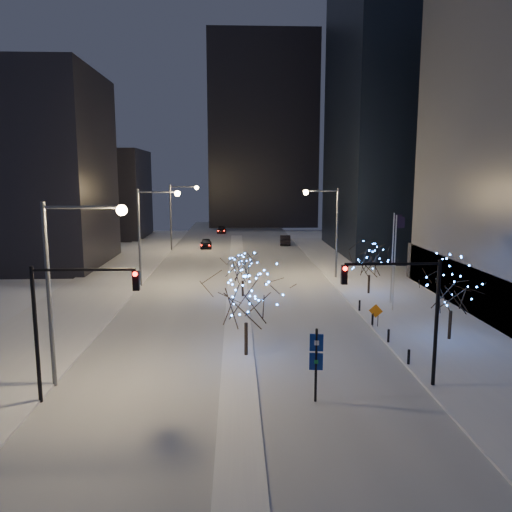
{
  "coord_description": "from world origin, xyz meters",
  "views": [
    {
      "loc": [
        -0.09,
        -24.1,
        11.3
      ],
      "look_at": [
        1.49,
        15.06,
        5.0
      ],
      "focal_mm": 35.0,
      "sensor_mm": 36.0,
      "label": 1
    }
  ],
  "objects_px": {
    "car_mid": "(285,240)",
    "holiday_tree_median_far": "(243,268)",
    "street_lamp_w_far": "(178,208)",
    "traffic_signal_west": "(67,311)",
    "holiday_tree_plaza_far": "(370,260)",
    "holiday_tree_plaza_near": "(452,287)",
    "car_near": "(206,243)",
    "holiday_tree_median_near": "(246,295)",
    "street_lamp_w_mid": "(149,224)",
    "construction_sign": "(376,313)",
    "car_far": "(221,230)",
    "traffic_signal_east": "(408,302)",
    "street_lamp_w_near": "(68,269)",
    "wayfinding_sign": "(316,357)",
    "street_lamp_east": "(329,221)"
  },
  "relations": [
    {
      "from": "traffic_signal_west",
      "to": "car_far",
      "type": "xyz_separation_m",
      "value": [
        5.43,
        75.39,
        -4.13
      ]
    },
    {
      "from": "construction_sign",
      "to": "street_lamp_east",
      "type": "bearing_deg",
      "value": 113.52
    },
    {
      "from": "street_lamp_w_near",
      "to": "holiday_tree_plaza_far",
      "type": "bearing_deg",
      "value": 43.2
    },
    {
      "from": "traffic_signal_west",
      "to": "holiday_tree_plaza_far",
      "type": "distance_m",
      "value": 30.68
    },
    {
      "from": "holiday_tree_median_far",
      "to": "holiday_tree_plaza_far",
      "type": "bearing_deg",
      "value": 3.59
    },
    {
      "from": "holiday_tree_median_near",
      "to": "traffic_signal_west",
      "type": "bearing_deg",
      "value": -146.19
    },
    {
      "from": "street_lamp_w_far",
      "to": "car_far",
      "type": "xyz_separation_m",
      "value": [
        5.93,
        23.38,
        -5.87
      ]
    },
    {
      "from": "car_mid",
      "to": "car_far",
      "type": "xyz_separation_m",
      "value": [
        -11.08,
        17.39,
        -0.16
      ]
    },
    {
      "from": "street_lamp_w_near",
      "to": "street_lamp_w_far",
      "type": "relative_size",
      "value": 1.0
    },
    {
      "from": "traffic_signal_east",
      "to": "car_mid",
      "type": "relative_size",
      "value": 1.46
    },
    {
      "from": "car_far",
      "to": "holiday_tree_median_near",
      "type": "relative_size",
      "value": 0.73
    },
    {
      "from": "car_mid",
      "to": "holiday_tree_plaza_far",
      "type": "bearing_deg",
      "value": 101.13
    },
    {
      "from": "holiday_tree_plaza_near",
      "to": "wayfinding_sign",
      "type": "bearing_deg",
      "value": -140.04
    },
    {
      "from": "car_mid",
      "to": "car_far",
      "type": "distance_m",
      "value": 20.62
    },
    {
      "from": "car_mid",
      "to": "holiday_tree_median_far",
      "type": "distance_m",
      "value": 37.33
    },
    {
      "from": "street_lamp_w_mid",
      "to": "holiday_tree_median_far",
      "type": "height_order",
      "value": "street_lamp_w_mid"
    },
    {
      "from": "car_mid",
      "to": "holiday_tree_median_near",
      "type": "xyz_separation_m",
      "value": [
        -7.57,
        -52.01,
        3.2
      ]
    },
    {
      "from": "street_lamp_w_far",
      "to": "traffic_signal_west",
      "type": "distance_m",
      "value": 52.04
    },
    {
      "from": "street_lamp_w_far",
      "to": "street_lamp_east",
      "type": "distance_m",
      "value": 29.08
    },
    {
      "from": "car_mid",
      "to": "car_near",
      "type": "bearing_deg",
      "value": 19.4
    },
    {
      "from": "construction_sign",
      "to": "street_lamp_w_mid",
      "type": "bearing_deg",
      "value": 164.1
    },
    {
      "from": "street_lamp_w_near",
      "to": "street_lamp_east",
      "type": "bearing_deg",
      "value": 55.81
    },
    {
      "from": "street_lamp_east",
      "to": "traffic_signal_east",
      "type": "bearing_deg",
      "value": -92.26
    },
    {
      "from": "construction_sign",
      "to": "holiday_tree_plaza_near",
      "type": "bearing_deg",
      "value": -12.1
    },
    {
      "from": "holiday_tree_plaza_near",
      "to": "construction_sign",
      "type": "relative_size",
      "value": 3.26
    },
    {
      "from": "wayfinding_sign",
      "to": "holiday_tree_median_far",
      "type": "bearing_deg",
      "value": 107.16
    },
    {
      "from": "street_lamp_w_near",
      "to": "car_far",
      "type": "height_order",
      "value": "street_lamp_w_near"
    },
    {
      "from": "holiday_tree_median_near",
      "to": "traffic_signal_east",
      "type": "bearing_deg",
      "value": -30.58
    },
    {
      "from": "traffic_signal_west",
      "to": "car_far",
      "type": "distance_m",
      "value": 75.69
    },
    {
      "from": "street_lamp_east",
      "to": "holiday_tree_plaza_far",
      "type": "relative_size",
      "value": 2.03
    },
    {
      "from": "street_lamp_w_far",
      "to": "wayfinding_sign",
      "type": "height_order",
      "value": "street_lamp_w_far"
    },
    {
      "from": "street_lamp_east",
      "to": "holiday_tree_median_near",
      "type": "distance_m",
      "value": 25.98
    },
    {
      "from": "traffic_signal_east",
      "to": "car_near",
      "type": "bearing_deg",
      "value": 104.5
    },
    {
      "from": "street_lamp_w_mid",
      "to": "street_lamp_w_far",
      "type": "relative_size",
      "value": 1.0
    },
    {
      "from": "street_lamp_w_mid",
      "to": "construction_sign",
      "type": "relative_size",
      "value": 5.79
    },
    {
      "from": "holiday_tree_median_far",
      "to": "wayfinding_sign",
      "type": "relative_size",
      "value": 1.07
    },
    {
      "from": "holiday_tree_median_far",
      "to": "holiday_tree_plaza_near",
      "type": "xyz_separation_m",
      "value": [
        14.13,
        -12.96,
        0.97
      ]
    },
    {
      "from": "holiday_tree_median_near",
      "to": "wayfinding_sign",
      "type": "relative_size",
      "value": 1.55
    },
    {
      "from": "holiday_tree_plaza_near",
      "to": "holiday_tree_plaza_far",
      "type": "height_order",
      "value": "holiday_tree_plaza_near"
    },
    {
      "from": "traffic_signal_east",
      "to": "car_mid",
      "type": "distance_m",
      "value": 57.14
    },
    {
      "from": "holiday_tree_plaza_far",
      "to": "holiday_tree_median_far",
      "type": "bearing_deg",
      "value": -176.41
    },
    {
      "from": "street_lamp_w_near",
      "to": "car_mid",
      "type": "distance_m",
      "value": 58.79
    },
    {
      "from": "car_near",
      "to": "holiday_tree_median_near",
      "type": "bearing_deg",
      "value": -86.03
    },
    {
      "from": "street_lamp_east",
      "to": "wayfinding_sign",
      "type": "bearing_deg",
      "value": -101.51
    },
    {
      "from": "street_lamp_w_near",
      "to": "traffic_signal_west",
      "type": "bearing_deg",
      "value": -76.04
    },
    {
      "from": "car_far",
      "to": "holiday_tree_plaza_far",
      "type": "xyz_separation_m",
      "value": [
        15.64,
        -53.13,
        2.72
      ]
    },
    {
      "from": "holiday_tree_median_far",
      "to": "wayfinding_sign",
      "type": "height_order",
      "value": "holiday_tree_median_far"
    },
    {
      "from": "car_far",
      "to": "wayfinding_sign",
      "type": "xyz_separation_m",
      "value": [
        6.88,
        -75.87,
        1.72
      ]
    },
    {
      "from": "street_lamp_w_mid",
      "to": "construction_sign",
      "type": "height_order",
      "value": "street_lamp_w_mid"
    },
    {
      "from": "street_lamp_w_mid",
      "to": "street_lamp_w_far",
      "type": "height_order",
      "value": "same"
    }
  ]
}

